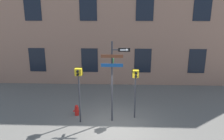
{
  "coord_description": "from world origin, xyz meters",
  "views": [
    {
      "loc": [
        0.29,
        -9.69,
        5.58
      ],
      "look_at": [
        -0.09,
        0.58,
        2.74
      ],
      "focal_mm": 35.0,
      "sensor_mm": 36.0,
      "label": 1
    }
  ],
  "objects": [
    {
      "name": "building_facade",
      "position": [
        0.0,
        6.6,
        5.73
      ],
      "size": [
        24.0,
        0.63,
        11.46
      ],
      "color": "#936B56",
      "rests_on": "ground_plane"
    },
    {
      "name": "fire_hydrant",
      "position": [
        -2.04,
        1.13,
        0.29
      ],
      "size": [
        0.39,
        0.23,
        0.6
      ],
      "color": "red",
      "rests_on": "ground_plane"
    },
    {
      "name": "pedestrian_signal_right",
      "position": [
        1.1,
        0.96,
        2.08
      ],
      "size": [
        0.37,
        0.4,
        2.67
      ],
      "color": "#2D2D33",
      "rests_on": "ground_plane"
    },
    {
      "name": "ground_plane",
      "position": [
        0.0,
        0.0,
        0.0
      ],
      "size": [
        60.0,
        60.0,
        0.0
      ],
      "primitive_type": "plane",
      "color": "#595651"
    },
    {
      "name": "street_sign_pole",
      "position": [
        -0.03,
        0.57,
        2.5
      ],
      "size": [
        1.4,
        0.82,
        4.16
      ],
      "color": "#2D2D33",
      "rests_on": "ground_plane"
    },
    {
      "name": "pedestrian_signal_left",
      "position": [
        -1.71,
        0.38,
        2.25
      ],
      "size": [
        0.39,
        0.4,
        2.89
      ],
      "color": "#2D2D33",
      "rests_on": "ground_plane"
    }
  ]
}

